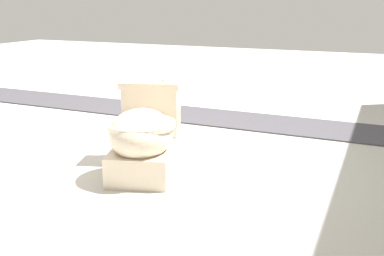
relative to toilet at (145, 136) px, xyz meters
name	(u,v)px	position (x,y,z in m)	size (l,w,h in m)	color
ground_plane	(126,155)	(-0.20, -0.26, -0.22)	(14.00, 14.00, 0.00)	#B7B2A8
gravel_strip	(249,121)	(-1.35, 0.24, -0.21)	(0.56, 8.00, 0.01)	#423F44
toilet	(145,136)	(0.00, 0.00, 0.00)	(0.71, 0.54, 0.52)	beige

